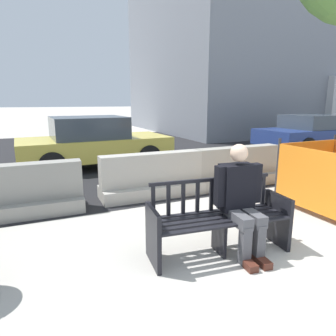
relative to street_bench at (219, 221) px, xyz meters
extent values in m
plane|color=#B7B2A8|center=(0.70, -0.82, -0.40)|extent=(200.00, 200.00, 0.00)
cube|color=black|center=(0.70, 7.88, -0.39)|extent=(120.00, 12.00, 0.01)
cube|color=black|center=(-0.82, 0.06, -0.07)|extent=(0.11, 0.52, 0.66)
cube|color=black|center=(0.81, -0.12, -0.07)|extent=(0.11, 0.52, 0.66)
cube|color=black|center=(0.00, -0.03, -0.17)|extent=(0.08, 0.33, 0.45)
cube|color=black|center=(-0.03, -0.25, 0.05)|extent=(1.60, 0.24, 0.02)
cube|color=black|center=(-0.02, -0.14, 0.05)|extent=(1.60, 0.24, 0.02)
cube|color=black|center=(0.00, -0.03, 0.05)|extent=(1.60, 0.24, 0.02)
cube|color=black|center=(0.01, 0.09, 0.05)|extent=(1.60, 0.24, 0.02)
cube|color=black|center=(0.02, 0.20, 0.05)|extent=(1.60, 0.24, 0.02)
cube|color=black|center=(0.02, 0.21, 0.46)|extent=(1.59, 0.21, 0.04)
cube|color=black|center=(-0.72, 0.29, 0.25)|extent=(0.05, 0.03, 0.38)
cube|color=black|center=(-0.54, 0.27, 0.25)|extent=(0.05, 0.03, 0.38)
cube|color=black|center=(-0.35, 0.25, 0.25)|extent=(0.05, 0.03, 0.38)
cube|color=black|center=(-0.16, 0.23, 0.25)|extent=(0.05, 0.03, 0.38)
cube|color=black|center=(0.02, 0.21, 0.25)|extent=(0.05, 0.03, 0.38)
cube|color=black|center=(0.21, 0.19, 0.25)|extent=(0.05, 0.03, 0.38)
cube|color=black|center=(0.40, 0.17, 0.25)|extent=(0.05, 0.03, 0.38)
cube|color=black|center=(0.58, 0.15, 0.25)|extent=(0.05, 0.03, 0.38)
cube|color=black|center=(0.77, 0.13, 0.25)|extent=(0.05, 0.03, 0.38)
cube|color=black|center=(-0.82, 0.04, 0.25)|extent=(0.10, 0.46, 0.03)
cube|color=black|center=(0.81, -0.14, 0.25)|extent=(0.10, 0.46, 0.03)
cube|color=black|center=(0.25, 0.02, 0.39)|extent=(0.42, 0.28, 0.56)
sphere|color=beige|center=(0.25, 0.00, 0.81)|extent=(0.21, 0.21, 0.21)
cube|color=#4C4C51|center=(0.14, -0.19, 0.08)|extent=(0.19, 0.45, 0.14)
cube|color=#4C4C51|center=(0.31, -0.21, 0.08)|extent=(0.19, 0.45, 0.14)
cube|color=#4C4C51|center=(0.12, -0.36, -0.17)|extent=(0.12, 0.12, 0.45)
cube|color=#4C4C51|center=(0.30, -0.38, -0.17)|extent=(0.12, 0.12, 0.45)
cube|color=#4C2319|center=(0.11, -0.44, -0.36)|extent=(0.14, 0.27, 0.08)
cube|color=#4C2319|center=(0.29, -0.46, -0.36)|extent=(0.14, 0.27, 0.08)
cube|color=black|center=(0.00, 0.01, 0.43)|extent=(0.10, 0.13, 0.48)
cube|color=black|center=(0.49, -0.04, 0.43)|extent=(0.10, 0.13, 0.48)
cube|color=#ADA89E|center=(0.08, 2.40, -0.28)|extent=(2.01, 0.70, 0.24)
cube|color=#ADA89E|center=(0.08, 2.40, 0.14)|extent=(2.00, 0.32, 0.60)
cube|color=gray|center=(-2.25, 2.33, -0.28)|extent=(2.02, 0.73, 0.24)
cube|color=gray|center=(-2.25, 2.33, 0.14)|extent=(2.01, 0.35, 0.60)
cube|color=#9E998E|center=(2.07, 2.40, -0.28)|extent=(2.00, 0.69, 0.24)
cube|color=#9E998E|center=(2.07, 2.40, 0.14)|extent=(2.00, 0.31, 0.60)
cylinder|color=#2D2D33|center=(2.01, 1.15, 0.19)|extent=(0.05, 0.05, 1.16)
cylinder|color=#2D2D33|center=(3.43, 1.15, 0.19)|extent=(0.05, 0.05, 1.16)
cube|color=orange|center=(2.72, 1.15, 0.19)|extent=(1.42, 0.03, 0.98)
cube|color=orange|center=(2.01, 0.45, 0.19)|extent=(0.03, 1.42, 0.98)
cube|color=#DBC64C|center=(-0.39, 5.56, 0.14)|extent=(4.08, 2.00, 0.56)
cube|color=#38424C|center=(-0.55, 5.55, 0.71)|extent=(1.97, 1.69, 0.57)
cylinder|color=black|center=(0.82, 6.48, -0.08)|extent=(0.65, 0.25, 0.64)
cylinder|color=black|center=(0.89, 4.75, -0.08)|extent=(0.65, 0.25, 0.64)
cylinder|color=black|center=(-1.67, 6.37, -0.08)|extent=(0.65, 0.25, 0.64)
cylinder|color=black|center=(-1.59, 4.64, -0.08)|extent=(0.65, 0.25, 0.64)
cube|color=navy|center=(7.66, 5.13, 0.14)|extent=(4.49, 1.86, 0.56)
cube|color=#38424C|center=(7.48, 5.13, 0.67)|extent=(1.90, 1.64, 0.50)
cylinder|color=black|center=(9.06, 6.01, -0.08)|extent=(0.64, 0.22, 0.64)
cylinder|color=black|center=(6.27, 6.01, -0.08)|extent=(0.64, 0.22, 0.64)
cylinder|color=black|center=(6.27, 4.25, -0.08)|extent=(0.64, 0.22, 0.64)
cylinder|color=black|center=(12.70, 9.90, 0.05)|extent=(0.91, 0.31, 0.90)
camera|label=1|loc=(-1.93, -2.81, 1.41)|focal=32.00mm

